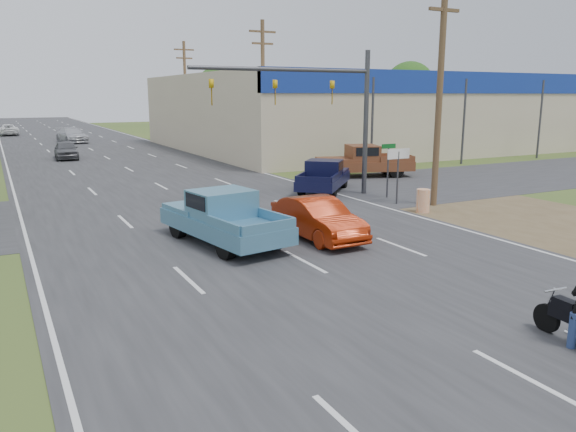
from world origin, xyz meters
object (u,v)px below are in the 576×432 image
brown_pickup (362,161)px  distant_car_white (9,130)px  navy_pickup (324,176)px  distant_car_grey (66,150)px  distant_car_silver (72,135)px  red_convertible (318,219)px  blue_pickup (222,216)px

brown_pickup → distant_car_white: size_ratio=1.27×
navy_pickup → distant_car_grey: (-10.01, 22.03, -0.11)m
distant_car_white → distant_car_silver: bearing=111.1°
navy_pickup → brown_pickup: size_ratio=0.78×
navy_pickup → red_convertible: bearing=-79.1°
red_convertible → distant_car_grey: size_ratio=1.03×
navy_pickup → distant_car_silver: (-7.58, 38.07, -0.05)m
distant_car_grey → distant_car_white: 31.07m
red_convertible → distant_car_silver: bearing=91.6°
blue_pickup → navy_pickup: bearing=31.8°
red_convertible → brown_pickup: (10.14, 11.85, 0.26)m
blue_pickup → distant_car_silver: 45.35m
navy_pickup → distant_car_white: navy_pickup is taller
red_convertible → distant_car_silver: (-2.25, 46.41, 0.06)m
navy_pickup → distant_car_grey: size_ratio=1.16×
distant_car_silver → distant_car_white: size_ratio=1.09×
distant_car_grey → distant_car_silver: 16.22m
brown_pickup → distant_car_silver: brown_pickup is taller
blue_pickup → distant_car_grey: (-1.56, 29.31, -0.20)m
blue_pickup → distant_car_silver: size_ratio=1.08×
distant_car_white → brown_pickup: bearing=110.6°
red_convertible → blue_pickup: (-3.11, 1.06, 0.21)m
brown_pickup → distant_car_grey: (-14.81, 18.53, -0.26)m
blue_pickup → brown_pickup: (13.25, 10.78, 0.05)m
red_convertible → distant_car_grey: (-4.67, 30.38, 0.00)m
brown_pickup → distant_car_grey: brown_pickup is taller
distant_car_grey → distant_car_white: bearing=99.2°
navy_pickup → distant_car_grey: 24.20m
blue_pickup → brown_pickup: brown_pickup is taller
red_convertible → navy_pickup: bearing=56.2°
red_convertible → brown_pickup: bearing=48.3°
red_convertible → distant_car_white: (-7.77, 61.29, -0.03)m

